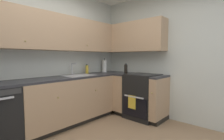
# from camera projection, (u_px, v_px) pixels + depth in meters

# --- Properties ---
(wall_back) EXTENTS (3.93, 0.05, 2.60)m
(wall_back) POSITION_uv_depth(u_px,v_px,m) (38.00, 55.00, 2.99)
(wall_back) COLOR silver
(wall_back) RESTS_ON ground_plane
(wall_right) EXTENTS (0.05, 3.31, 2.60)m
(wall_right) POSITION_uv_depth(u_px,v_px,m) (171.00, 55.00, 3.33)
(wall_right) COLOR silver
(wall_right) RESTS_ON ground_plane
(lower_cabinets_back) EXTENTS (1.81, 0.62, 0.87)m
(lower_cabinets_back) POSITION_uv_depth(u_px,v_px,m) (69.00, 101.00, 3.14)
(lower_cabinets_back) COLOR tan
(lower_cabinets_back) RESTS_ON ground_plane
(countertop_back) EXTENTS (3.02, 0.60, 0.03)m
(countertop_back) POSITION_uv_depth(u_px,v_px,m) (69.00, 77.00, 3.10)
(countertop_back) COLOR #2D2D33
(countertop_back) RESTS_ON lower_cabinets_back
(lower_cabinets_right) EXTENTS (0.62, 1.02, 0.87)m
(lower_cabinets_right) POSITION_uv_depth(u_px,v_px,m) (137.00, 96.00, 3.54)
(lower_cabinets_right) COLOR tan
(lower_cabinets_right) RESTS_ON ground_plane
(countertop_right) EXTENTS (0.60, 1.02, 0.03)m
(countertop_right) POSITION_uv_depth(u_px,v_px,m) (137.00, 75.00, 3.50)
(countertop_right) COLOR #2D2D33
(countertop_right) RESTS_ON lower_cabinets_right
(oven_range) EXTENTS (0.68, 0.62, 1.05)m
(oven_range) POSITION_uv_depth(u_px,v_px,m) (143.00, 96.00, 3.46)
(oven_range) COLOR black
(oven_range) RESTS_ON ground_plane
(upper_cabinets_back) EXTENTS (2.70, 0.34, 0.65)m
(upper_cabinets_back) POSITION_uv_depth(u_px,v_px,m) (56.00, 33.00, 3.01)
(upper_cabinets_back) COLOR tan
(upper_cabinets_right) EXTENTS (0.32, 1.56, 0.65)m
(upper_cabinets_right) POSITION_uv_depth(u_px,v_px,m) (132.00, 37.00, 3.72)
(upper_cabinets_right) COLOR tan
(sink) EXTENTS (0.59, 0.40, 0.10)m
(sink) POSITION_uv_depth(u_px,v_px,m) (79.00, 78.00, 3.24)
(sink) COLOR #B7B7BC
(sink) RESTS_ON countertop_back
(faucet) EXTENTS (0.07, 0.16, 0.24)m
(faucet) POSITION_uv_depth(u_px,v_px,m) (73.00, 68.00, 3.37)
(faucet) COLOR silver
(faucet) RESTS_ON countertop_back
(soap_bottle) EXTENTS (0.07, 0.07, 0.21)m
(soap_bottle) POSITION_uv_depth(u_px,v_px,m) (87.00, 69.00, 3.65)
(soap_bottle) COLOR gold
(soap_bottle) RESTS_ON countertop_back
(paper_towel_roll) EXTENTS (0.11, 0.11, 0.35)m
(paper_towel_roll) POSITION_uv_depth(u_px,v_px,m) (105.00, 66.00, 4.03)
(paper_towel_roll) COLOR white
(paper_towel_roll) RESTS_ON countertop_back
(oil_bottle) EXTENTS (0.07, 0.07, 0.22)m
(oil_bottle) POSITION_uv_depth(u_px,v_px,m) (126.00, 69.00, 3.70)
(oil_bottle) COLOR black
(oil_bottle) RESTS_ON countertop_right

